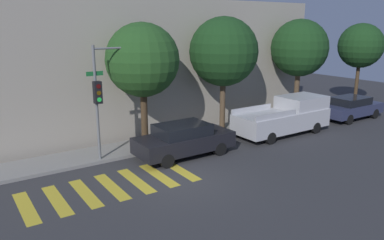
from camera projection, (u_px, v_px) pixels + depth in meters
name	position (u px, v px, depth m)	size (l,w,h in m)	color
ground_plane	(183.00, 178.00, 14.30)	(60.00, 60.00, 0.00)	#333335
sidewalk	(135.00, 147.00, 17.68)	(26.00, 2.05, 0.14)	gray
building_row	(98.00, 66.00, 20.39)	(26.00, 6.00, 7.02)	#A89E8E
crosswalk	(112.00, 187.00, 13.57)	(6.25, 2.60, 0.00)	gold
traffic_light_pole	(106.00, 85.00, 15.35)	(2.31, 0.56, 4.92)	slate
sedan_near_corner	(184.00, 139.00, 16.55)	(4.42, 1.85, 1.48)	black
pickup_truck	(286.00, 116.00, 19.99)	(5.48, 2.02, 1.93)	#BCBCC1
sedan_middle	(351.00, 107.00, 23.17)	(4.29, 1.82, 1.38)	#2D3351
tree_near_corner	(142.00, 60.00, 16.92)	(3.37, 3.37, 5.84)	#42301E
tree_midblock	(224.00, 52.00, 19.39)	(3.59, 3.59, 6.14)	brown
tree_far_end	(300.00, 48.00, 22.53)	(3.43, 3.43, 6.05)	brown
tree_behind_truck	(361.00, 46.00, 25.93)	(3.07, 3.07, 5.82)	#4C3823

